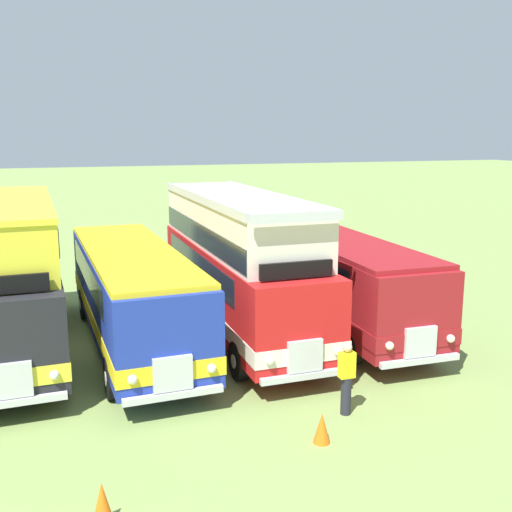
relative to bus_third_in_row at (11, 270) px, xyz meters
name	(u,v)px	position (x,y,z in m)	size (l,w,h in m)	color
ground_plane	(77,347)	(1.68, -0.25, -2.47)	(200.00, 200.00, 0.00)	#7A934C
bus_third_in_row	(11,270)	(0.00, 0.00, 0.00)	(2.77, 10.09, 4.49)	black
bus_fourth_in_row	(132,289)	(3.36, -0.60, -0.71)	(2.83, 10.60, 2.99)	#1E339E
bus_fifth_in_row	(238,261)	(6.73, -0.50, -0.11)	(2.64, 10.53, 4.52)	red
bus_sixth_in_row	(328,270)	(10.09, -0.12, -0.71)	(2.83, 11.60, 2.99)	maroon
cone_near_end	(322,428)	(6.22, -7.92, -2.14)	(0.36, 0.36, 0.65)	orange
cone_far_end	(102,503)	(1.64, -9.16, -2.10)	(0.36, 0.36, 0.74)	orange
marshal_person	(346,378)	(7.31, -6.89, -1.58)	(0.36, 0.24, 1.73)	#23232D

